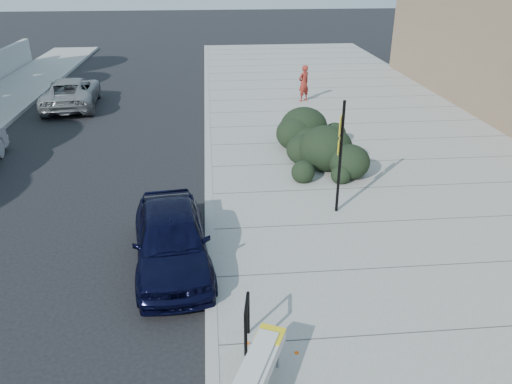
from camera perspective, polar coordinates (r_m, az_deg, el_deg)
ground at (r=10.49m, az=-5.20°, el=-10.37°), size 120.00×120.00×0.00m
sidewalk_near at (r=15.80m, az=15.31°, el=1.90°), size 11.20×50.00×0.15m
curb_near at (r=14.82m, az=-5.45°, el=1.19°), size 0.22×50.00×0.17m
bench at (r=7.63m, az=-0.30°, el=-20.36°), size 1.22×2.02×0.61m
bike_rack at (r=8.50m, az=-1.05°, el=-14.29°), size 0.14×0.60×0.88m
sign_post at (r=12.43m, az=9.59°, el=4.60°), size 0.17×0.32×2.91m
hedge at (r=16.14m, az=7.50°, el=6.20°), size 2.61×4.21×1.48m
sedan_navy at (r=10.80m, az=-9.65°, el=-5.30°), size 2.01×4.06×1.33m
suv_silver at (r=24.10m, az=-20.35°, el=10.64°), size 2.59×4.88×1.31m
pedestrian at (r=23.12m, az=5.48°, el=12.28°), size 0.70×0.65×1.61m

